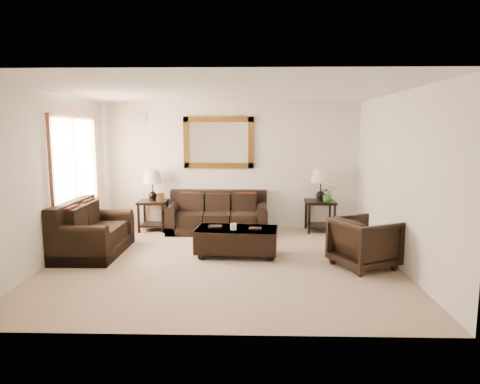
{
  "coord_description": "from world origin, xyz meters",
  "views": [
    {
      "loc": [
        0.45,
        -6.67,
        2.11
      ],
      "look_at": [
        0.26,
        0.6,
        1.06
      ],
      "focal_mm": 32.0,
      "sensor_mm": 36.0,
      "label": 1
    }
  ],
  "objects_px": {
    "end_table_right": "(321,191)",
    "end_table_left": "(153,191)",
    "sofa": "(218,217)",
    "coffee_table": "(237,239)",
    "armchair": "(364,240)",
    "loveseat": "(91,234)"
  },
  "relations": [
    {
      "from": "sofa",
      "to": "coffee_table",
      "type": "height_order",
      "value": "sofa"
    },
    {
      "from": "loveseat",
      "to": "end_table_left",
      "type": "xyz_separation_m",
      "value": [
        0.69,
        1.75,
        0.51
      ]
    },
    {
      "from": "sofa",
      "to": "loveseat",
      "type": "bearing_deg",
      "value": -140.99
    },
    {
      "from": "end_table_right",
      "to": "end_table_left",
      "type": "bearing_deg",
      "value": 179.88
    },
    {
      "from": "end_table_right",
      "to": "coffee_table",
      "type": "distance_m",
      "value": 2.53
    },
    {
      "from": "sofa",
      "to": "loveseat",
      "type": "relative_size",
      "value": 1.28
    },
    {
      "from": "loveseat",
      "to": "end_table_right",
      "type": "height_order",
      "value": "end_table_right"
    },
    {
      "from": "end_table_left",
      "to": "coffee_table",
      "type": "distance_m",
      "value": 2.62
    },
    {
      "from": "end_table_left",
      "to": "coffee_table",
      "type": "xyz_separation_m",
      "value": [
        1.83,
        -1.8,
        -0.55
      ]
    },
    {
      "from": "sofa",
      "to": "armchair",
      "type": "height_order",
      "value": "armchair"
    },
    {
      "from": "end_table_left",
      "to": "end_table_right",
      "type": "distance_m",
      "value": 3.51
    },
    {
      "from": "end_table_right",
      "to": "armchair",
      "type": "height_order",
      "value": "end_table_right"
    },
    {
      "from": "sofa",
      "to": "loveseat",
      "type": "distance_m",
      "value": 2.66
    },
    {
      "from": "sofa",
      "to": "armchair",
      "type": "distance_m",
      "value": 3.37
    },
    {
      "from": "end_table_right",
      "to": "armchair",
      "type": "xyz_separation_m",
      "value": [
        0.3,
        -2.38,
        -0.44
      ]
    },
    {
      "from": "end_table_right",
      "to": "loveseat",
      "type": "bearing_deg",
      "value": -157.54
    },
    {
      "from": "sofa",
      "to": "end_table_left",
      "type": "distance_m",
      "value": 1.48
    },
    {
      "from": "end_table_left",
      "to": "sofa",
      "type": "bearing_deg",
      "value": -3.1
    },
    {
      "from": "armchair",
      "to": "loveseat",
      "type": "bearing_deg",
      "value": 55.26
    },
    {
      "from": "armchair",
      "to": "end_table_left",
      "type": "bearing_deg",
      "value": 31.34
    },
    {
      "from": "end_table_left",
      "to": "coffee_table",
      "type": "relative_size",
      "value": 0.9
    },
    {
      "from": "sofa",
      "to": "armchair",
      "type": "relative_size",
      "value": 2.4
    }
  ]
}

